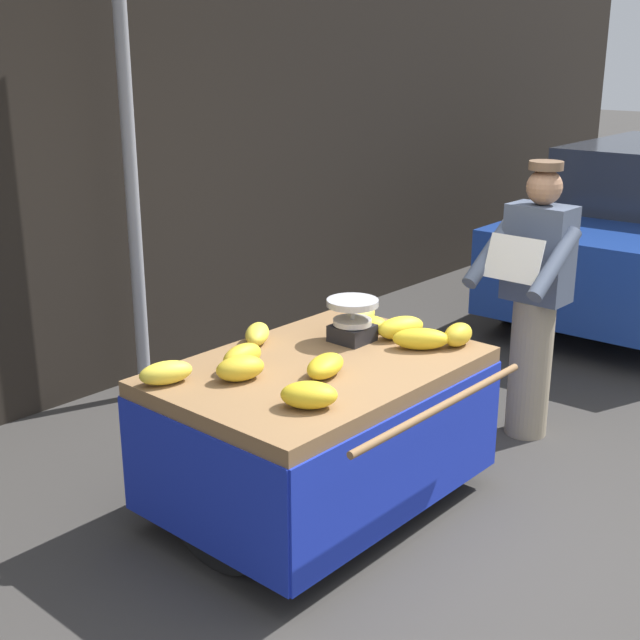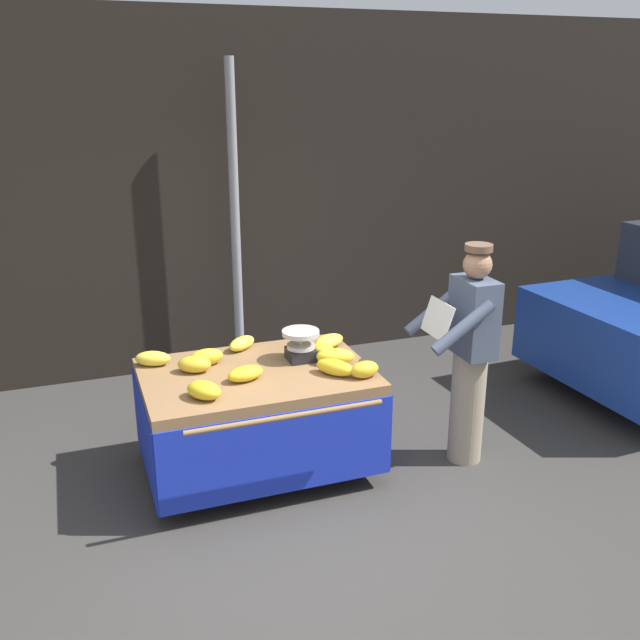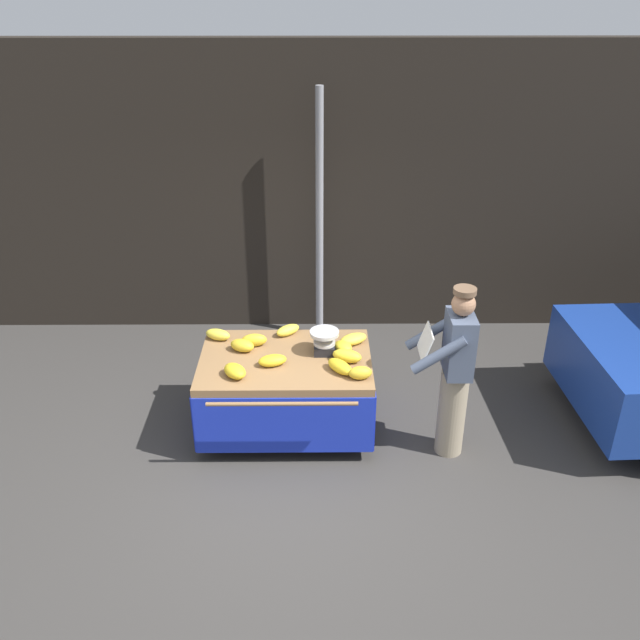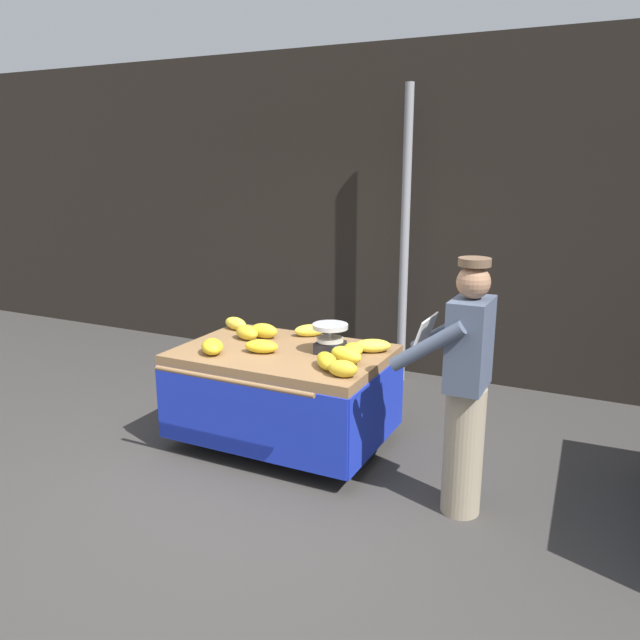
{
  "view_description": "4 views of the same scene",
  "coord_description": "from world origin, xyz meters",
  "px_view_note": "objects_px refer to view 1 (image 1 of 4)",
  "views": [
    {
      "loc": [
        -3.15,
        -1.83,
        2.34
      ],
      "look_at": [
        0.02,
        0.98,
        0.98
      ],
      "focal_mm": 47.85,
      "sensor_mm": 36.0,
      "label": 1
    },
    {
      "loc": [
        -1.33,
        -3.79,
        2.83
      ],
      "look_at": [
        0.37,
        0.88,
        1.14
      ],
      "focal_mm": 39.92,
      "sensor_mm": 36.0,
      "label": 2
    },
    {
      "loc": [
        0.15,
        -4.69,
        4.12
      ],
      "look_at": [
        0.19,
        0.91,
        1.19
      ],
      "focal_mm": 37.81,
      "sensor_mm": 36.0,
      "label": 3
    },
    {
      "loc": [
        2.24,
        -3.33,
        2.29
      ],
      "look_at": [
        0.18,
        0.86,
        1.1
      ],
      "focal_mm": 35.21,
      "sensor_mm": 36.0,
      "label": 4
    }
  ],
  "objects_px": {
    "banana_bunch_1": "(401,328)",
    "banana_bunch_6": "(240,368)",
    "banana_bunch_3": "(325,366)",
    "vendor_person": "(534,301)",
    "banana_bunch_0": "(166,373)",
    "banana_bunch_2": "(309,395)",
    "banana_bunch_4": "(257,334)",
    "banana_bunch_9": "(368,324)",
    "weighing_scale": "(352,320)",
    "banana_bunch_5": "(242,357)",
    "street_pole": "(131,181)",
    "banana_cart": "(320,403)",
    "banana_bunch_8": "(361,314)",
    "banana_bunch_7": "(421,339)",
    "banana_bunch_10": "(458,335)"
  },
  "relations": [
    {
      "from": "banana_bunch_1",
      "to": "banana_bunch_6",
      "type": "distance_m",
      "value": 1.03
    },
    {
      "from": "banana_bunch_3",
      "to": "vendor_person",
      "type": "distance_m",
      "value": 1.67
    },
    {
      "from": "banana_bunch_0",
      "to": "banana_bunch_2",
      "type": "bearing_deg",
      "value": -70.72
    },
    {
      "from": "banana_bunch_1",
      "to": "banana_bunch_6",
      "type": "bearing_deg",
      "value": 168.34
    },
    {
      "from": "banana_bunch_4",
      "to": "banana_bunch_9",
      "type": "bearing_deg",
      "value": -31.05
    },
    {
      "from": "banana_bunch_6",
      "to": "vendor_person",
      "type": "relative_size",
      "value": 0.14
    },
    {
      "from": "weighing_scale",
      "to": "vendor_person",
      "type": "height_order",
      "value": "vendor_person"
    },
    {
      "from": "banana_bunch_1",
      "to": "banana_bunch_9",
      "type": "relative_size",
      "value": 1.37
    },
    {
      "from": "banana_bunch_5",
      "to": "banana_bunch_9",
      "type": "relative_size",
      "value": 1.21
    },
    {
      "from": "street_pole",
      "to": "banana_bunch_3",
      "type": "bearing_deg",
      "value": -102.28
    },
    {
      "from": "banana_cart",
      "to": "weighing_scale",
      "type": "bearing_deg",
      "value": 14.5
    },
    {
      "from": "banana_bunch_1",
      "to": "banana_bunch_9",
      "type": "distance_m",
      "value": 0.2
    },
    {
      "from": "banana_cart",
      "to": "banana_bunch_0",
      "type": "relative_size",
      "value": 6.4
    },
    {
      "from": "banana_bunch_2",
      "to": "banana_bunch_6",
      "type": "xyz_separation_m",
      "value": [
        0.02,
        0.46,
        0.0
      ]
    },
    {
      "from": "banana_cart",
      "to": "banana_bunch_3",
      "type": "bearing_deg",
      "value": -129.73
    },
    {
      "from": "banana_cart",
      "to": "banana_bunch_0",
      "type": "distance_m",
      "value": 0.82
    },
    {
      "from": "weighing_scale",
      "to": "banana_bunch_8",
      "type": "height_order",
      "value": "weighing_scale"
    },
    {
      "from": "banana_bunch_5",
      "to": "banana_bunch_6",
      "type": "distance_m",
      "value": 0.15
    },
    {
      "from": "street_pole",
      "to": "banana_bunch_8",
      "type": "xyz_separation_m",
      "value": [
        0.32,
        -1.68,
        -0.64
      ]
    },
    {
      "from": "banana_bunch_3",
      "to": "banana_bunch_9",
      "type": "xyz_separation_m",
      "value": [
        0.67,
        0.27,
        -0.01
      ]
    },
    {
      "from": "banana_cart",
      "to": "banana_bunch_7",
      "type": "bearing_deg",
      "value": -26.5
    },
    {
      "from": "weighing_scale",
      "to": "banana_bunch_10",
      "type": "relative_size",
      "value": 1.31
    },
    {
      "from": "banana_bunch_10",
      "to": "banana_bunch_3",
      "type": "bearing_deg",
      "value": 163.69
    },
    {
      "from": "banana_bunch_8",
      "to": "vendor_person",
      "type": "xyz_separation_m",
      "value": [
        0.88,
        -0.63,
        0.0
      ]
    },
    {
      "from": "banana_bunch_1",
      "to": "vendor_person",
      "type": "height_order",
      "value": "vendor_person"
    },
    {
      "from": "banana_bunch_8",
      "to": "banana_bunch_10",
      "type": "bearing_deg",
      "value": -87.25
    },
    {
      "from": "weighing_scale",
      "to": "banana_bunch_2",
      "type": "bearing_deg",
      "value": -152.48
    },
    {
      "from": "banana_bunch_0",
      "to": "banana_bunch_10",
      "type": "relative_size",
      "value": 1.22
    },
    {
      "from": "banana_bunch_7",
      "to": "banana_bunch_8",
      "type": "bearing_deg",
      "value": 74.18
    },
    {
      "from": "banana_bunch_3",
      "to": "banana_bunch_9",
      "type": "distance_m",
      "value": 0.72
    },
    {
      "from": "street_pole",
      "to": "banana_cart",
      "type": "distance_m",
      "value": 2.18
    },
    {
      "from": "banana_bunch_10",
      "to": "vendor_person",
      "type": "bearing_deg",
      "value": 0.46
    },
    {
      "from": "banana_bunch_2",
      "to": "banana_bunch_7",
      "type": "xyz_separation_m",
      "value": [
        0.96,
        0.07,
        -0.0
      ]
    },
    {
      "from": "banana_bunch_8",
      "to": "banana_bunch_9",
      "type": "bearing_deg",
      "value": -127.4
    },
    {
      "from": "banana_bunch_4",
      "to": "banana_bunch_10",
      "type": "height_order",
      "value": "banana_bunch_10"
    },
    {
      "from": "weighing_scale",
      "to": "banana_bunch_0",
      "type": "xyz_separation_m",
      "value": [
        -1.06,
        0.27,
        -0.06
      ]
    },
    {
      "from": "banana_bunch_2",
      "to": "banana_bunch_8",
      "type": "xyz_separation_m",
      "value": [
        1.11,
        0.6,
        -0.01
      ]
    },
    {
      "from": "banana_bunch_0",
      "to": "banana_bunch_3",
      "type": "xyz_separation_m",
      "value": [
        0.57,
        -0.5,
        -0.0
      ]
    },
    {
      "from": "banana_bunch_1",
      "to": "banana_bunch_7",
      "type": "xyz_separation_m",
      "value": [
        -0.07,
        -0.18,
        -0.0
      ]
    },
    {
      "from": "banana_bunch_2",
      "to": "street_pole",
      "type": "bearing_deg",
      "value": 71.01
    },
    {
      "from": "banana_bunch_2",
      "to": "banana_bunch_9",
      "type": "relative_size",
      "value": 1.23
    },
    {
      "from": "banana_bunch_5",
      "to": "banana_bunch_8",
      "type": "distance_m",
      "value": 0.98
    },
    {
      "from": "banana_bunch_5",
      "to": "banana_bunch_9",
      "type": "xyz_separation_m",
      "value": [
        0.87,
        -0.11,
        -0.02
      ]
    },
    {
      "from": "banana_bunch_4",
      "to": "banana_bunch_9",
      "type": "distance_m",
      "value": 0.64
    },
    {
      "from": "banana_cart",
      "to": "banana_bunch_10",
      "type": "bearing_deg",
      "value": -28.21
    },
    {
      "from": "street_pole",
      "to": "banana_bunch_9",
      "type": "relative_size",
      "value": 14.65
    },
    {
      "from": "banana_bunch_7",
      "to": "banana_bunch_9",
      "type": "xyz_separation_m",
      "value": [
        0.04,
        0.39,
        -0.01
      ]
    },
    {
      "from": "banana_bunch_0",
      "to": "banana_bunch_9",
      "type": "bearing_deg",
      "value": -10.72
    },
    {
      "from": "banana_bunch_0",
      "to": "banana_bunch_7",
      "type": "xyz_separation_m",
      "value": [
        1.2,
        -0.62,
        0.0
      ]
    },
    {
      "from": "banana_bunch_1",
      "to": "banana_bunch_3",
      "type": "distance_m",
      "value": 0.7
    }
  ]
}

